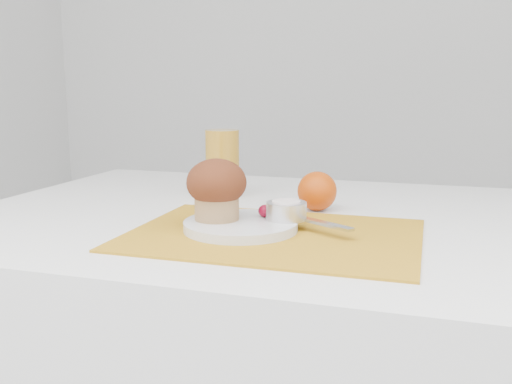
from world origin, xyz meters
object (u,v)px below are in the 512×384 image
(orange, at_px, (317,191))
(muffin, at_px, (217,188))
(juice_glass, at_px, (222,164))
(plate, at_px, (241,226))

(orange, bearing_deg, muffin, -122.43)
(orange, distance_m, juice_glass, 0.23)
(plate, xyz_separation_m, muffin, (-0.04, 0.00, 0.06))
(plate, height_order, juice_glass, juice_glass)
(plate, relative_size, muffin, 1.85)
(orange, distance_m, muffin, 0.23)
(plate, xyz_separation_m, juice_glass, (-0.13, 0.26, 0.06))
(juice_glass, relative_size, muffin, 1.43)
(juice_glass, bearing_deg, plate, -63.80)
(plate, distance_m, juice_glass, 0.30)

